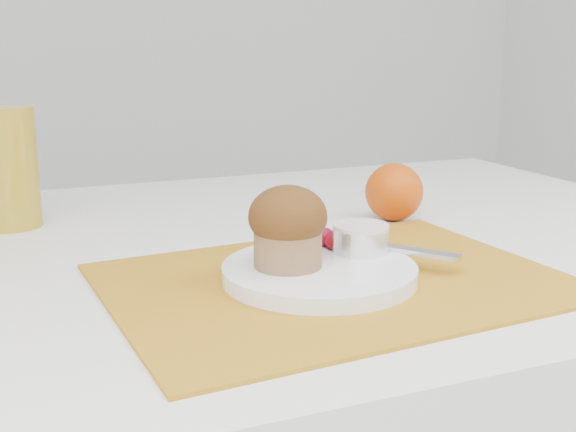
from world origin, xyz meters
name	(u,v)px	position (x,y,z in m)	size (l,w,h in m)	color
placemat	(335,281)	(0.01, -0.13, 0.75)	(0.44, 0.32, 0.00)	#BA7C19
plate	(319,272)	(-0.01, -0.12, 0.76)	(0.19, 0.19, 0.02)	white
ramekin	(361,240)	(0.05, -0.10, 0.78)	(0.06, 0.06, 0.03)	silver
cream	(361,228)	(0.05, -0.10, 0.79)	(0.06, 0.06, 0.01)	silver
raspberry_near	(324,237)	(0.03, -0.06, 0.78)	(0.02, 0.02, 0.02)	#5C0219
raspberry_far	(335,241)	(0.03, -0.08, 0.78)	(0.02, 0.02, 0.02)	#600208
butter_knife	(370,245)	(0.07, -0.09, 0.77)	(0.20, 0.02, 0.00)	silver
orange	(394,192)	(0.19, 0.07, 0.79)	(0.08, 0.08, 0.08)	#D14D07
juice_glass	(7,168)	(-0.28, 0.23, 0.83)	(0.08, 0.08, 0.15)	#B59822
muffin	(288,226)	(-0.04, -0.11, 0.81)	(0.09, 0.09, 0.08)	olive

